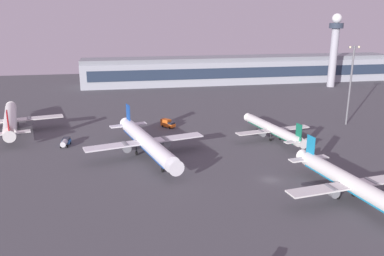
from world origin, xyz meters
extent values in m
plane|color=#4C4C51|center=(0.00, 0.00, 0.00)|extent=(416.00, 416.00, 0.00)
cube|color=#9EA3AD|center=(39.14, 149.85, 7.00)|extent=(195.93, 22.00, 14.00)
cube|color=#263347|center=(39.14, 138.65, 7.70)|extent=(188.09, 0.40, 6.16)
cube|color=gray|center=(39.14, 149.85, 15.20)|extent=(195.93, 19.80, 2.40)
cylinder|color=#A8A8B2|center=(87.27, 124.72, 16.95)|extent=(4.40, 4.40, 33.90)
cylinder|color=#2D3847|center=(87.27, 124.72, 35.40)|extent=(8.00, 8.00, 3.00)
sphere|color=silver|center=(87.27, 124.72, 39.42)|extent=(5.60, 5.60, 5.60)
cylinder|color=silver|center=(13.76, -15.46, 4.15)|extent=(8.71, 36.60, 3.84)
cone|color=silver|center=(11.12, 3.98, 4.15)|extent=(3.81, 3.27, 3.46)
cube|color=silver|center=(13.62, -14.46, 3.94)|extent=(32.61, 8.37, 0.35)
cube|color=silver|center=(11.37, 2.08, 4.35)|extent=(11.35, 3.90, 0.35)
cube|color=#1984B2|center=(11.42, 1.78, 7.43)|extent=(0.74, 3.25, 6.57)
cylinder|color=slate|center=(19.13, -13.71, 3.24)|extent=(2.69, 3.91, 2.23)
cylinder|color=slate|center=(8.11, -15.21, 3.24)|extent=(2.69, 3.91, 2.23)
cube|color=#1984B2|center=(13.76, -15.46, 3.09)|extent=(7.94, 33.66, 0.36)
cylinder|color=#333338|center=(15.62, -12.65, 2.35)|extent=(0.28, 0.28, 3.59)
cylinder|color=black|center=(15.62, -12.65, 0.56)|extent=(0.55, 1.16, 1.11)
cylinder|color=#333338|center=(11.21, -13.25, 2.35)|extent=(0.28, 0.28, 3.59)
cylinder|color=black|center=(11.21, -13.25, 0.56)|extent=(0.55, 1.16, 1.11)
cylinder|color=white|center=(-30.03, 23.33, 4.68)|extent=(14.15, 40.95, 4.34)
cone|color=white|center=(-24.73, 2.04, 4.68)|extent=(4.66, 3.66, 4.12)
cone|color=white|center=(-35.39, 44.83, 4.68)|extent=(4.56, 4.05, 3.91)
cube|color=white|center=(-30.31, 24.43, 4.46)|extent=(36.57, 13.27, 0.40)
cube|color=white|center=(-34.87, 42.72, 4.91)|extent=(12.86, 5.70, 0.40)
cube|color=#19479E|center=(-34.78, 42.39, 8.40)|extent=(1.22, 3.63, 7.43)
cylinder|color=slate|center=(-24.21, 25.95, 3.66)|extent=(3.43, 4.60, 2.51)
cylinder|color=slate|center=(-36.41, 22.92, 3.66)|extent=(3.43, 4.60, 2.51)
cube|color=#19479E|center=(-30.03, 23.33, 3.49)|extent=(12.94, 37.66, 0.41)
cylinder|color=#333338|center=(-26.85, 10.56, 2.66)|extent=(0.32, 0.32, 4.06)
cylinder|color=black|center=(-26.85, 10.56, 0.63)|extent=(0.75, 1.33, 1.26)
cylinder|color=#333338|center=(-28.29, 26.70, 2.66)|extent=(0.32, 0.32, 4.06)
cylinder|color=black|center=(-28.29, 26.70, 0.63)|extent=(0.75, 1.33, 1.26)
cylinder|color=#333338|center=(-33.16, 25.49, 2.66)|extent=(0.32, 0.32, 4.06)
cylinder|color=black|center=(-33.16, 25.49, 0.63)|extent=(0.75, 1.33, 1.26)
cylinder|color=silver|center=(13.65, 33.44, 3.53)|extent=(8.70, 31.08, 3.27)
cone|color=silver|center=(10.73, 49.71, 3.53)|extent=(3.42, 2.58, 3.11)
cone|color=silver|center=(16.61, 17.00, 3.53)|extent=(3.32, 2.89, 2.94)
cube|color=silver|center=(13.80, 32.59, 3.36)|extent=(27.72, 8.26, 0.30)
cube|color=silver|center=(16.32, 18.61, 3.70)|extent=(9.69, 3.71, 0.30)
cube|color=#146B4C|center=(16.27, 18.87, 6.33)|extent=(0.74, 2.76, 5.60)
cylinder|color=slate|center=(9.14, 31.76, 2.75)|extent=(2.41, 3.39, 1.89)
cylinder|color=slate|center=(18.46, 33.43, 2.75)|extent=(2.41, 3.39, 1.89)
cube|color=#146B4C|center=(13.65, 33.44, 2.63)|extent=(7.94, 28.59, 0.31)
cylinder|color=#333338|center=(11.90, 43.20, 2.00)|extent=(0.24, 0.24, 3.06)
cylinder|color=black|center=(11.90, 43.20, 0.47)|extent=(0.51, 0.99, 0.95)
cylinder|color=#333338|center=(12.17, 30.99, 2.00)|extent=(0.24, 0.24, 3.06)
cylinder|color=black|center=(12.17, 30.99, 0.47)|extent=(0.51, 0.99, 0.95)
cylinder|color=#333338|center=(15.90, 31.66, 2.00)|extent=(0.24, 0.24, 3.06)
cylinder|color=black|center=(15.90, 31.66, 0.47)|extent=(0.51, 0.99, 0.95)
cylinder|color=silver|center=(-76.91, 59.55, 4.67)|extent=(13.21, 40.97, 4.33)
cone|color=silver|center=(-81.70, 80.90, 4.67)|extent=(4.61, 3.57, 4.11)
cone|color=silver|center=(-72.07, 37.98, 4.67)|extent=(4.50, 3.97, 3.90)
cube|color=silver|center=(-76.67, 58.44, 4.44)|extent=(36.58, 12.43, 0.40)
cube|color=silver|center=(-72.55, 40.09, 4.90)|extent=(12.83, 5.41, 0.40)
cube|color=red|center=(-72.62, 40.43, 8.37)|extent=(1.13, 3.63, 7.41)
cylinder|color=slate|center=(-70.55, 59.81, 3.65)|extent=(3.34, 4.55, 2.51)
cube|color=red|center=(-76.91, 59.55, 3.48)|extent=(12.07, 37.68, 0.41)
cylinder|color=#333338|center=(-79.79, 72.36, 2.65)|extent=(0.32, 0.32, 4.05)
cylinder|color=black|center=(-79.79, 72.36, 0.63)|extent=(0.72, 1.32, 1.25)
cylinder|color=#333338|center=(-78.74, 56.22, 2.65)|extent=(0.32, 0.32, 4.05)
cylinder|color=black|center=(-78.74, 56.22, 0.63)|extent=(0.72, 1.32, 1.25)
cylinder|color=#333338|center=(-73.85, 57.32, 2.65)|extent=(0.32, 0.32, 4.05)
cylinder|color=black|center=(-73.85, 57.32, 0.63)|extent=(0.72, 1.32, 1.25)
cube|color=#D85919|center=(-18.84, 53.19, 1.05)|extent=(3.62, 3.65, 1.20)
cube|color=#1E232D|center=(-18.84, 53.19, 2.00)|extent=(3.26, 3.28, 0.70)
cube|color=#D85919|center=(-20.48, 55.05, 1.75)|extent=(4.11, 4.23, 2.60)
cylinder|color=black|center=(-17.80, 53.60, 0.45)|extent=(0.82, 0.87, 0.90)
cylinder|color=black|center=(-19.38, 52.21, 0.45)|extent=(0.82, 0.87, 0.90)
cylinder|color=black|center=(-20.12, 56.24, 0.45)|extent=(0.82, 0.87, 0.90)
cylinder|color=black|center=(-21.70, 54.86, 0.45)|extent=(0.82, 0.87, 0.90)
cube|color=#3372BF|center=(-55.36, 40.11, 1.05)|extent=(2.72, 3.25, 1.20)
cube|color=#1E232D|center=(-55.36, 40.11, 2.00)|extent=(2.49, 2.87, 0.70)
cylinder|color=silver|center=(-55.66, 37.43, 1.44)|extent=(2.26, 4.38, 1.80)
cylinder|color=black|center=(-56.36, 40.65, 0.45)|extent=(0.40, 0.93, 0.90)
cylinder|color=black|center=(-54.27, 40.41, 0.45)|extent=(0.40, 0.93, 0.90)
cylinder|color=black|center=(-56.79, 36.83, 0.45)|extent=(0.40, 0.93, 0.90)
cylinder|color=black|center=(-54.70, 36.59, 0.45)|extent=(0.40, 0.93, 0.90)
cylinder|color=slate|center=(49.28, 45.68, 15.16)|extent=(0.70, 0.70, 30.32)
cube|color=slate|center=(49.28, 45.68, 29.72)|extent=(4.80, 0.40, 0.40)
sphere|color=#F9EAB2|center=(47.48, 45.68, 29.72)|extent=(0.90, 0.90, 0.90)
sphere|color=#F9EAB2|center=(51.08, 45.68, 29.72)|extent=(0.90, 0.90, 0.90)
camera|label=1|loc=(-37.46, -88.61, 41.05)|focal=36.73mm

